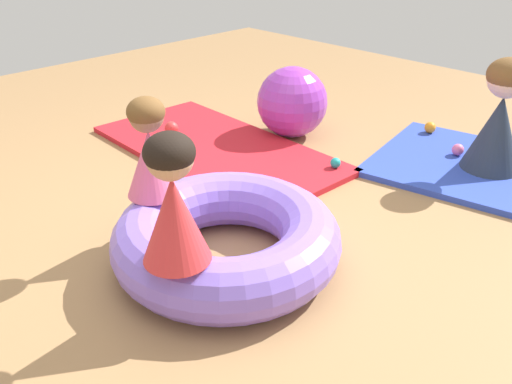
{
  "coord_description": "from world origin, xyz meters",
  "views": [
    {
      "loc": [
        1.79,
        -1.61,
        1.57
      ],
      "look_at": [
        0.12,
        0.06,
        0.32
      ],
      "focal_mm": 38.35,
      "sensor_mm": 36.0,
      "label": 1
    }
  ],
  "objects_px": {
    "play_ball_pink": "(458,150)",
    "adult_seated": "(500,117)",
    "child_in_pink": "(149,149)",
    "exercise_ball_large": "(292,102)",
    "play_ball_red": "(172,128)",
    "play_ball_teal": "(336,163)",
    "play_ball_orange": "(430,127)",
    "inflatable_cushion": "(227,239)",
    "child_in_red": "(173,201)"
  },
  "relations": [
    {
      "from": "inflatable_cushion",
      "to": "exercise_ball_large",
      "type": "xyz_separation_m",
      "value": [
        -0.91,
        1.49,
        0.12
      ]
    },
    {
      "from": "inflatable_cushion",
      "to": "adult_seated",
      "type": "distance_m",
      "value": 1.97
    },
    {
      "from": "adult_seated",
      "to": "play_ball_red",
      "type": "bearing_deg",
      "value": 27.87
    },
    {
      "from": "adult_seated",
      "to": "play_ball_pink",
      "type": "relative_size",
      "value": 8.93
    },
    {
      "from": "play_ball_orange",
      "to": "play_ball_teal",
      "type": "relative_size",
      "value": 1.22
    },
    {
      "from": "play_ball_orange",
      "to": "play_ball_red",
      "type": "distance_m",
      "value": 1.94
    },
    {
      "from": "child_in_pink",
      "to": "child_in_red",
      "type": "xyz_separation_m",
      "value": [
        0.53,
        -0.26,
        0.02
      ]
    },
    {
      "from": "play_ball_pink",
      "to": "inflatable_cushion",
      "type": "bearing_deg",
      "value": -96.1
    },
    {
      "from": "play_ball_orange",
      "to": "play_ball_pink",
      "type": "distance_m",
      "value": 0.42
    },
    {
      "from": "child_in_red",
      "to": "play_ball_teal",
      "type": "height_order",
      "value": "child_in_red"
    },
    {
      "from": "child_in_red",
      "to": "play_ball_red",
      "type": "distance_m",
      "value": 2.05
    },
    {
      "from": "adult_seated",
      "to": "exercise_ball_large",
      "type": "xyz_separation_m",
      "value": [
        -1.36,
        -0.42,
        -0.13
      ]
    },
    {
      "from": "child_in_red",
      "to": "play_ball_red",
      "type": "height_order",
      "value": "child_in_red"
    },
    {
      "from": "play_ball_pink",
      "to": "play_ball_teal",
      "type": "relative_size",
      "value": 1.18
    },
    {
      "from": "inflatable_cushion",
      "to": "play_ball_pink",
      "type": "height_order",
      "value": "inflatable_cushion"
    },
    {
      "from": "play_ball_teal",
      "to": "exercise_ball_large",
      "type": "relative_size",
      "value": 0.13
    },
    {
      "from": "child_in_red",
      "to": "play_ball_teal",
      "type": "distance_m",
      "value": 1.7
    },
    {
      "from": "play_ball_orange",
      "to": "play_ball_red",
      "type": "height_order",
      "value": "play_ball_red"
    },
    {
      "from": "child_in_pink",
      "to": "exercise_ball_large",
      "type": "xyz_separation_m",
      "value": [
        -0.52,
        1.61,
        -0.27
      ]
    },
    {
      "from": "adult_seated",
      "to": "play_ball_teal",
      "type": "bearing_deg",
      "value": 42.83
    },
    {
      "from": "child_in_pink",
      "to": "play_ball_red",
      "type": "xyz_separation_m",
      "value": [
        -1.09,
        0.91,
        -0.44
      ]
    },
    {
      "from": "child_in_red",
      "to": "adult_seated",
      "type": "height_order",
      "value": "child_in_red"
    },
    {
      "from": "adult_seated",
      "to": "play_ball_orange",
      "type": "height_order",
      "value": "adult_seated"
    },
    {
      "from": "child_in_pink",
      "to": "adult_seated",
      "type": "xyz_separation_m",
      "value": [
        0.85,
        2.03,
        -0.14
      ]
    },
    {
      "from": "play_ball_pink",
      "to": "adult_seated",
      "type": "bearing_deg",
      "value": -9.45
    },
    {
      "from": "play_ball_teal",
      "to": "exercise_ball_large",
      "type": "xyz_separation_m",
      "value": [
        -0.65,
        0.29,
        0.19
      ]
    },
    {
      "from": "child_in_red",
      "to": "play_ball_teal",
      "type": "bearing_deg",
      "value": -82.45
    },
    {
      "from": "inflatable_cushion",
      "to": "play_ball_teal",
      "type": "xyz_separation_m",
      "value": [
        -0.26,
        1.19,
        -0.07
      ]
    },
    {
      "from": "adult_seated",
      "to": "child_in_red",
      "type": "bearing_deg",
      "value": 79.98
    },
    {
      "from": "child_in_red",
      "to": "play_ball_pink",
      "type": "relative_size",
      "value": 6.78
    },
    {
      "from": "inflatable_cushion",
      "to": "play_ball_orange",
      "type": "relative_size",
      "value": 13.15
    },
    {
      "from": "adult_seated",
      "to": "play_ball_red",
      "type": "height_order",
      "value": "adult_seated"
    },
    {
      "from": "adult_seated",
      "to": "play_ball_orange",
      "type": "distance_m",
      "value": 0.72
    },
    {
      "from": "child_in_pink",
      "to": "child_in_red",
      "type": "height_order",
      "value": "child_in_red"
    },
    {
      "from": "play_ball_pink",
      "to": "play_ball_red",
      "type": "height_order",
      "value": "play_ball_red"
    },
    {
      "from": "adult_seated",
      "to": "exercise_ball_large",
      "type": "bearing_deg",
      "value": 14.81
    },
    {
      "from": "inflatable_cushion",
      "to": "play_ball_teal",
      "type": "relative_size",
      "value": 16.04
    },
    {
      "from": "adult_seated",
      "to": "child_in_pink",
      "type": "bearing_deg",
      "value": 65.11
    },
    {
      "from": "play_ball_pink",
      "to": "play_ball_teal",
      "type": "height_order",
      "value": "play_ball_pink"
    },
    {
      "from": "child_in_red",
      "to": "adult_seated",
      "type": "bearing_deg",
      "value": -104.35
    },
    {
      "from": "child_in_pink",
      "to": "child_in_red",
      "type": "relative_size",
      "value": 0.91
    },
    {
      "from": "child_in_pink",
      "to": "exercise_ball_large",
      "type": "bearing_deg",
      "value": -77.84
    },
    {
      "from": "child_in_red",
      "to": "play_ball_orange",
      "type": "xyz_separation_m",
      "value": [
        -0.28,
        2.58,
        -0.48
      ]
    },
    {
      "from": "inflatable_cushion",
      "to": "play_ball_red",
      "type": "height_order",
      "value": "inflatable_cushion"
    },
    {
      "from": "play_ball_orange",
      "to": "play_ball_red",
      "type": "xyz_separation_m",
      "value": [
        -1.34,
        -1.41,
        0.01
      ]
    },
    {
      "from": "child_in_pink",
      "to": "play_ball_teal",
      "type": "xyz_separation_m",
      "value": [
        0.14,
        1.32,
        -0.46
      ]
    },
    {
      "from": "play_ball_orange",
      "to": "play_ball_pink",
      "type": "relative_size",
      "value": 1.04
    },
    {
      "from": "child_in_red",
      "to": "play_ball_teal",
      "type": "relative_size",
      "value": 7.98
    },
    {
      "from": "child_in_pink",
      "to": "exercise_ball_large",
      "type": "distance_m",
      "value": 1.72
    },
    {
      "from": "play_ball_red",
      "to": "play_ball_pink",
      "type": "bearing_deg",
      "value": 34.58
    }
  ]
}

